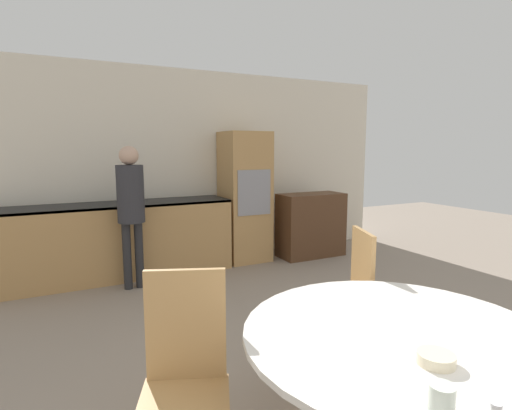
{
  "coord_description": "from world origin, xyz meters",
  "views": [
    {
      "loc": [
        -1.55,
        -0.08,
        1.56
      ],
      "look_at": [
        -0.06,
        2.85,
        1.09
      ],
      "focal_mm": 28.0,
      "sensor_mm": 36.0,
      "label": 1
    }
  ],
  "objects_px": {
    "chair_far_left": "(185,369)",
    "person_standing": "(131,200)",
    "dining_table": "(396,370)",
    "sideboard": "(311,225)",
    "bowl_near": "(436,359)",
    "oven_unit": "(245,197)",
    "cup": "(442,397)",
    "chair_far_right": "(349,294)"
  },
  "relations": [
    {
      "from": "sideboard",
      "to": "bowl_near",
      "type": "height_order",
      "value": "sideboard"
    },
    {
      "from": "chair_far_left",
      "to": "chair_far_right",
      "type": "distance_m",
      "value": 1.37
    },
    {
      "from": "oven_unit",
      "to": "chair_far_left",
      "type": "bearing_deg",
      "value": -119.47
    },
    {
      "from": "chair_far_left",
      "to": "chair_far_right",
      "type": "height_order",
      "value": "same"
    },
    {
      "from": "dining_table",
      "to": "bowl_near",
      "type": "bearing_deg",
      "value": -106.77
    },
    {
      "from": "sideboard",
      "to": "dining_table",
      "type": "xyz_separation_m",
      "value": [
        -1.94,
        -3.49,
        0.1
      ]
    },
    {
      "from": "chair_far_right",
      "to": "cup",
      "type": "distance_m",
      "value": 1.52
    },
    {
      "from": "cup",
      "to": "sideboard",
      "type": "bearing_deg",
      "value": 60.45
    },
    {
      "from": "chair_far_left",
      "to": "bowl_near",
      "type": "height_order",
      "value": "chair_far_left"
    },
    {
      "from": "person_standing",
      "to": "cup",
      "type": "bearing_deg",
      "value": -85.14
    },
    {
      "from": "chair_far_right",
      "to": "bowl_near",
      "type": "xyz_separation_m",
      "value": [
        -0.52,
        -1.12,
        0.21
      ]
    },
    {
      "from": "chair_far_left",
      "to": "cup",
      "type": "bearing_deg",
      "value": -36.19
    },
    {
      "from": "dining_table",
      "to": "chair_far_left",
      "type": "bearing_deg",
      "value": 152.43
    },
    {
      "from": "oven_unit",
      "to": "chair_far_right",
      "type": "distance_m",
      "value": 2.96
    },
    {
      "from": "chair_far_left",
      "to": "cup",
      "type": "distance_m",
      "value": 1.09
    },
    {
      "from": "oven_unit",
      "to": "bowl_near",
      "type": "relative_size",
      "value": 12.4
    },
    {
      "from": "oven_unit",
      "to": "chair_far_right",
      "type": "xyz_separation_m",
      "value": [
        -0.56,
        -2.88,
        -0.34
      ]
    },
    {
      "from": "sideboard",
      "to": "bowl_near",
      "type": "xyz_separation_m",
      "value": [
        -2.02,
        -3.75,
        0.31
      ]
    },
    {
      "from": "chair_far_left",
      "to": "person_standing",
      "type": "distance_m",
      "value": 2.85
    },
    {
      "from": "sideboard",
      "to": "cup",
      "type": "distance_m",
      "value": 4.54
    },
    {
      "from": "cup",
      "to": "bowl_near",
      "type": "distance_m",
      "value": 0.29
    },
    {
      "from": "dining_table",
      "to": "chair_far_right",
      "type": "bearing_deg",
      "value": 62.61
    },
    {
      "from": "sideboard",
      "to": "chair_far_left",
      "type": "height_order",
      "value": "chair_far_left"
    },
    {
      "from": "person_standing",
      "to": "chair_far_right",
      "type": "bearing_deg",
      "value": -66.24
    },
    {
      "from": "dining_table",
      "to": "person_standing",
      "type": "height_order",
      "value": "person_standing"
    },
    {
      "from": "person_standing",
      "to": "bowl_near",
      "type": "distance_m",
      "value": 3.56
    },
    {
      "from": "oven_unit",
      "to": "chair_far_left",
      "type": "xyz_separation_m",
      "value": [
        -1.86,
        -3.3,
        -0.34
      ]
    },
    {
      "from": "person_standing",
      "to": "chair_far_left",
      "type": "bearing_deg",
      "value": -95.09
    },
    {
      "from": "oven_unit",
      "to": "chair_far_left",
      "type": "distance_m",
      "value": 3.8
    },
    {
      "from": "oven_unit",
      "to": "cup",
      "type": "bearing_deg",
      "value": -107.17
    },
    {
      "from": "sideboard",
      "to": "chair_far_left",
      "type": "distance_m",
      "value": 4.13
    },
    {
      "from": "chair_far_left",
      "to": "cup",
      "type": "height_order",
      "value": "chair_far_left"
    },
    {
      "from": "chair_far_left",
      "to": "bowl_near",
      "type": "xyz_separation_m",
      "value": [
        0.78,
        -0.71,
        0.21
      ]
    },
    {
      "from": "dining_table",
      "to": "cup",
      "type": "xyz_separation_m",
      "value": [
        -0.29,
        -0.45,
        0.22
      ]
    },
    {
      "from": "chair_far_left",
      "to": "sideboard",
      "type": "bearing_deg",
      "value": 69.11
    },
    {
      "from": "person_standing",
      "to": "bowl_near",
      "type": "xyz_separation_m",
      "value": [
        0.53,
        -3.51,
        -0.23
      ]
    },
    {
      "from": "sideboard",
      "to": "chair_far_right",
      "type": "xyz_separation_m",
      "value": [
        -1.5,
        -2.63,
        0.1
      ]
    },
    {
      "from": "sideboard",
      "to": "person_standing",
      "type": "xyz_separation_m",
      "value": [
        -2.55,
        -0.24,
        0.54
      ]
    },
    {
      "from": "oven_unit",
      "to": "cup",
      "type": "xyz_separation_m",
      "value": [
        -1.3,
        -4.2,
        -0.11
      ]
    },
    {
      "from": "chair_far_left",
      "to": "person_standing",
      "type": "relative_size",
      "value": 0.63
    },
    {
      "from": "bowl_near",
      "to": "person_standing",
      "type": "bearing_deg",
      "value": 98.57
    },
    {
      "from": "bowl_near",
      "to": "oven_unit",
      "type": "bearing_deg",
      "value": 74.87
    }
  ]
}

